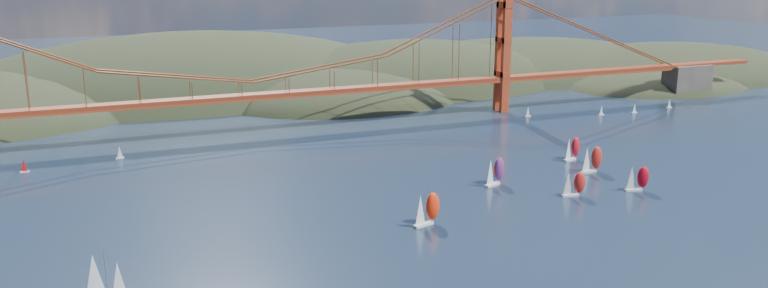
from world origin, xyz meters
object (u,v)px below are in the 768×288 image
racer_0 (426,209)px  racer_2 (637,178)px  racer_3 (572,148)px  racer_rwb (495,171)px  racer_4 (591,159)px  sloop_navy (102,284)px  racer_1 (573,183)px

racer_0 → racer_2: racer_0 is taller
racer_3 → racer_rwb: racer_rwb is taller
racer_3 → racer_4: racer_4 is taller
racer_2 → racer_rwb: racer_rwb is taller
sloop_navy → racer_2: bearing=3.7°
racer_3 → racer_2: bearing=-112.8°
racer_3 → racer_4: (-3.18, -15.70, 0.35)m
racer_0 → racer_3: size_ratio=1.08×
sloop_navy → racer_0: size_ratio=1.47×
racer_1 → racer_2: bearing=0.3°
sloop_navy → racer_rwb: size_ratio=1.49×
racer_1 → racer_3: racer_3 is taller
racer_3 → racer_rwb: (-41.80, -15.93, 0.31)m
racer_1 → racer_rwb: 25.84m
racer_2 → racer_3: racer_3 is taller
sloop_navy → racer_0: sloop_navy is taller
racer_1 → racer_4: bearing=50.5°
sloop_navy → racer_rwb: bearing=16.1°
racer_0 → racer_3: 88.56m
racer_0 → racer_2: (75.86, 3.03, -0.58)m
racer_2 → racer_rwb: 45.23m
racer_2 → sloop_navy: bearing=-161.1°
racer_4 → racer_rwb: 38.62m
racer_1 → racer_4: 28.98m
racer_4 → sloop_navy: bearing=-170.2°
sloop_navy → racer_1: bearing=6.3°
sloop_navy → racer_3: (164.25, 63.64, -2.19)m
racer_4 → racer_rwb: (-38.62, -0.23, -0.04)m
racer_rwb → racer_4: bearing=-21.7°
racer_0 → racer_4: 79.40m
racer_rwb → racer_1: bearing=-70.3°
racer_1 → racer_3: bearing=63.2°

